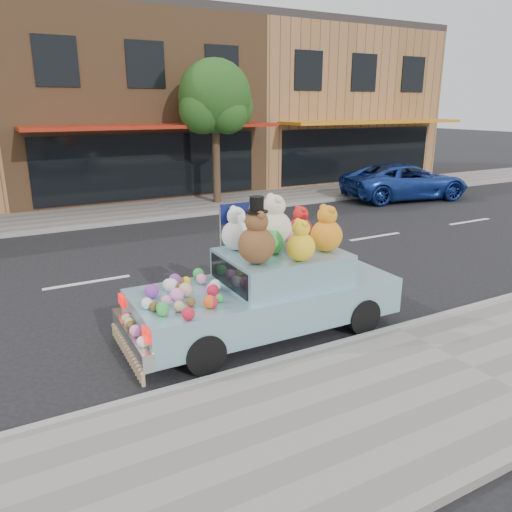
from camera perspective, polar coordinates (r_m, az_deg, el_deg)
ground at (r=12.46m, az=-0.41°, el=-0.04°), size 120.00×120.00×0.00m
near_sidewalk at (r=7.79m, az=23.49°, el=-11.92°), size 60.00×3.00×0.12m
far_sidewalk at (r=18.26m, az=-10.19°, el=5.37°), size 60.00×3.00×0.12m
near_kerb at (r=8.65m, az=15.69°, el=-8.12°), size 60.00×0.12×0.13m
far_kerb at (r=16.87m, az=-8.53°, el=4.52°), size 60.00×0.12×0.13m
storefront_mid at (r=23.17m, az=-15.26°, el=16.38°), size 10.00×9.80×7.30m
storefront_right at (r=27.38m, az=6.39°, el=16.85°), size 10.00×9.80×7.30m
street_tree at (r=18.69m, az=-4.70°, el=17.05°), size 3.00×2.70×5.22m
car_blue at (r=20.92m, az=16.70°, el=8.17°), size 5.39×3.16×1.41m
art_car at (r=8.13m, az=1.33°, el=-3.29°), size 4.51×1.84×2.36m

